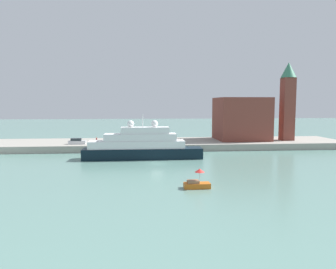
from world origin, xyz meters
TOP-DOWN VIEW (x-y plane):
  - ground at (0.00, 0.00)m, footprint 400.00×400.00m
  - quay_dock at (0.00, 25.49)m, footprint 110.00×18.97m
  - large_yacht at (-3.22, 6.38)m, footprint 26.93×4.65m
  - small_motorboat at (4.84, -19.97)m, footprint 3.89×1.69m
  - harbor_building at (26.67, 27.10)m, footprint 14.62×13.36m
  - bell_tower at (39.51, 24.33)m, footprint 4.45×4.45m
  - parked_car at (-20.14, 20.20)m, footprint 4.54×1.62m
  - person_figure at (-15.17, 21.61)m, footprint 0.36×0.36m
  - mooring_bollard at (4.71, 17.13)m, footprint 0.54×0.54m

SIDE VIEW (x-z plane):
  - ground at x=0.00m, z-range 0.00..0.00m
  - small_motorboat at x=4.84m, z-range -0.64..2.29m
  - quay_dock at x=0.00m, z-range 0.00..1.79m
  - mooring_bollard at x=4.71m, z-range 1.79..2.46m
  - parked_car at x=-20.14m, z-range 1.68..3.26m
  - person_figure at x=-15.17m, z-range 1.73..3.44m
  - large_yacht at x=-3.22m, z-range -2.13..7.92m
  - harbor_building at x=26.67m, z-range 1.79..14.28m
  - bell_tower at x=39.51m, z-range 2.87..25.47m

